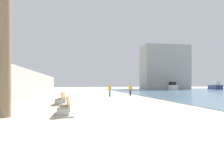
% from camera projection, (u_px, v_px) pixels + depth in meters
% --- Properties ---
extents(ground_plane, '(120.00, 120.00, 0.00)m').
position_uv_depth(ground_plane, '(95.00, 97.00, 27.46)').
color(ground_plane, beige).
extents(seawall, '(0.80, 64.00, 3.08)m').
position_uv_depth(seawall, '(31.00, 84.00, 26.07)').
color(seawall, '#9E9E99').
rests_on(seawall, ground).
extents(palm_tree, '(2.62, 2.71, 8.14)m').
position_uv_depth(palm_tree, '(4.00, 0.00, 11.17)').
color(palm_tree, '#7A6651').
rests_on(palm_tree, ground).
extents(bench_near, '(1.19, 2.15, 0.98)m').
position_uv_depth(bench_near, '(65.00, 111.00, 11.88)').
color(bench_near, '#9E9E99').
rests_on(bench_near, ground).
extents(bench_far, '(1.33, 2.21, 0.98)m').
position_uv_depth(bench_far, '(61.00, 102.00, 17.61)').
color(bench_far, '#9E9E99').
rests_on(bench_far, ground).
extents(person_walking, '(0.47, 0.32, 1.62)m').
position_uv_depth(person_walking, '(130.00, 89.00, 29.94)').
color(person_walking, '#333338').
rests_on(person_walking, ground).
extents(person_standing, '(0.35, 0.45, 1.64)m').
position_uv_depth(person_standing, '(110.00, 89.00, 27.70)').
color(person_standing, teal).
rests_on(person_standing, ground).
extents(boat_far_right, '(1.80, 4.30, 7.23)m').
position_uv_depth(boat_far_right, '(171.00, 86.00, 55.98)').
color(boat_far_right, white).
rests_on(boat_far_right, water_bay).
extents(boat_distant, '(2.87, 5.77, 2.11)m').
position_uv_depth(boat_distant, '(215.00, 86.00, 57.98)').
color(boat_distant, navy).
rests_on(boat_distant, water_bay).
extents(harbor_building, '(12.00, 6.00, 11.45)m').
position_uv_depth(harbor_building, '(165.00, 68.00, 58.91)').
color(harbor_building, '#9E9E99').
rests_on(harbor_building, ground).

